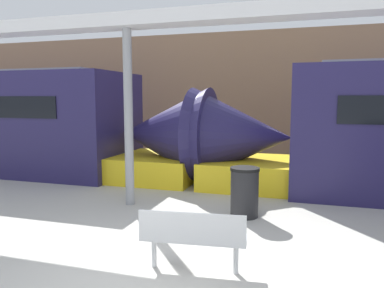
# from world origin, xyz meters

# --- Properties ---
(ground_plane) EXTENTS (60.00, 60.00, 0.00)m
(ground_plane) POSITION_xyz_m (0.00, 0.00, 0.00)
(ground_plane) COLOR #B2AFA8
(station_wall) EXTENTS (56.00, 0.20, 5.00)m
(station_wall) POSITION_xyz_m (0.00, 11.19, 2.50)
(station_wall) COLOR #937051
(station_wall) RESTS_ON ground_plane
(bench_near) EXTENTS (1.46, 0.59, 0.86)m
(bench_near) POSITION_xyz_m (0.49, 0.56, 0.52)
(bench_near) COLOR silver
(bench_near) RESTS_ON ground_plane
(trash_bin) EXTENTS (0.58, 0.58, 0.99)m
(trash_bin) POSITION_xyz_m (0.75, 3.18, 0.50)
(trash_bin) COLOR black
(trash_bin) RESTS_ON ground_plane
(support_column_near) EXTENTS (0.19, 0.19, 3.80)m
(support_column_near) POSITION_xyz_m (-1.80, 3.30, 1.90)
(support_column_near) COLOR gray
(support_column_near) RESTS_ON ground_plane
(canopy_beam) EXTENTS (28.00, 0.60, 0.28)m
(canopy_beam) POSITION_xyz_m (-1.80, 3.30, 3.94)
(canopy_beam) COLOR silver
(canopy_beam) RESTS_ON support_column_near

